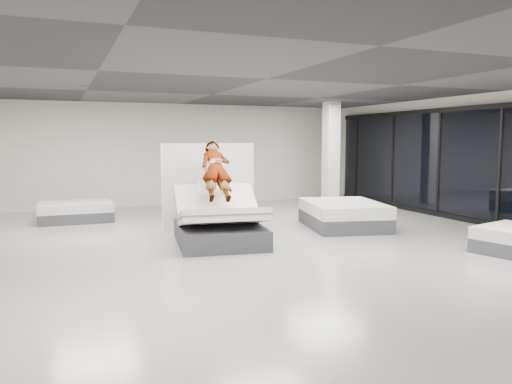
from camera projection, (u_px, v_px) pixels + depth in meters
The scene contains 9 objects.
room at pixel (267, 165), 9.41m from camera, with size 14.00×14.04×3.20m.
hero_bed at pixel (219, 223), 10.00m from camera, with size 1.95×2.41×1.26m.
person at pixel (216, 178), 10.21m from camera, with size 0.63×0.42×1.74m, color slate.
remote at pixel (230, 190), 9.94m from camera, with size 0.05×0.14×0.03m, color black.
divider_panel at pixel (209, 186), 11.64m from camera, with size 2.20×0.10×2.00m, color white.
flat_bed_right_far at pixel (343, 215), 11.83m from camera, with size 2.10×2.51×0.61m.
flat_bed_left_far at pixel (76, 212), 12.75m from camera, with size 1.80×1.36×0.49m.
column at pixel (331, 156), 15.04m from camera, with size 0.40×0.40×3.20m, color silver.
storefront_glazing at pixel (500, 167), 11.59m from camera, with size 0.12×13.40×2.92m.
Camera 1 is at (-3.67, -8.67, 2.08)m, focal length 35.00 mm.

